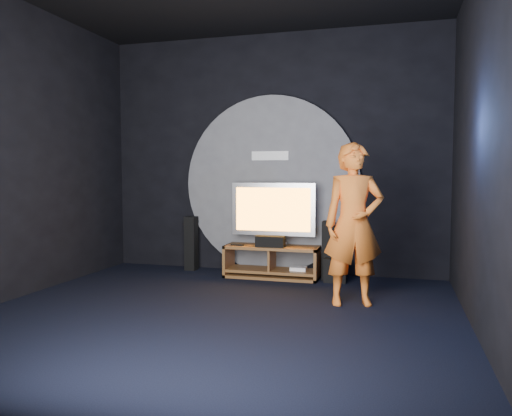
{
  "coord_description": "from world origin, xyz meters",
  "views": [
    {
      "loc": [
        1.78,
        -4.68,
        1.47
      ],
      "look_at": [
        0.16,
        1.05,
        1.05
      ],
      "focal_mm": 35.0,
      "sensor_mm": 36.0,
      "label": 1
    }
  ],
  "objects_px": {
    "tv": "(273,211)",
    "subwoofer": "(336,270)",
    "media_console": "(272,264)",
    "tower_speaker_left": "(191,243)",
    "player": "(354,224)",
    "tower_speaker_right": "(328,250)"
  },
  "relations": [
    {
      "from": "media_console",
      "to": "subwoofer",
      "type": "height_order",
      "value": "media_console"
    },
    {
      "from": "tv",
      "to": "tower_speaker_left",
      "type": "height_order",
      "value": "tv"
    },
    {
      "from": "tower_speaker_right",
      "to": "player",
      "type": "height_order",
      "value": "player"
    },
    {
      "from": "tv",
      "to": "player",
      "type": "xyz_separation_m",
      "value": [
        1.22,
        -1.21,
        -0.03
      ]
    },
    {
      "from": "media_console",
      "to": "tower_speaker_right",
      "type": "relative_size",
      "value": 1.63
    },
    {
      "from": "subwoofer",
      "to": "player",
      "type": "bearing_deg",
      "value": -74.14
    },
    {
      "from": "media_console",
      "to": "tower_speaker_left",
      "type": "distance_m",
      "value": 1.36
    },
    {
      "from": "tower_speaker_left",
      "to": "subwoofer",
      "type": "bearing_deg",
      "value": -5.94
    },
    {
      "from": "tv",
      "to": "tower_speaker_right",
      "type": "xyz_separation_m",
      "value": [
        0.78,
        0.01,
        -0.53
      ]
    },
    {
      "from": "player",
      "to": "tower_speaker_left",
      "type": "bearing_deg",
      "value": 135.55
    },
    {
      "from": "media_console",
      "to": "subwoofer",
      "type": "relative_size",
      "value": 4.07
    },
    {
      "from": "media_console",
      "to": "tower_speaker_left",
      "type": "height_order",
      "value": "tower_speaker_left"
    },
    {
      "from": "tv",
      "to": "subwoofer",
      "type": "xyz_separation_m",
      "value": [
        0.89,
        -0.08,
        -0.77
      ]
    },
    {
      "from": "media_console",
      "to": "tower_speaker_right",
      "type": "height_order",
      "value": "tower_speaker_right"
    },
    {
      "from": "tv",
      "to": "tower_speaker_left",
      "type": "distance_m",
      "value": 1.43
    },
    {
      "from": "tower_speaker_right",
      "to": "tv",
      "type": "bearing_deg",
      "value": -179.11
    },
    {
      "from": "subwoofer",
      "to": "tv",
      "type": "bearing_deg",
      "value": 175.09
    },
    {
      "from": "media_console",
      "to": "tv",
      "type": "relative_size",
      "value": 1.11
    },
    {
      "from": "tower_speaker_left",
      "to": "tv",
      "type": "bearing_deg",
      "value": -6.64
    },
    {
      "from": "tv",
      "to": "subwoofer",
      "type": "distance_m",
      "value": 1.18
    },
    {
      "from": "tower_speaker_right",
      "to": "player",
      "type": "xyz_separation_m",
      "value": [
        0.44,
        -1.23,
        0.5
      ]
    },
    {
      "from": "tower_speaker_left",
      "to": "tower_speaker_right",
      "type": "height_order",
      "value": "same"
    }
  ]
}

